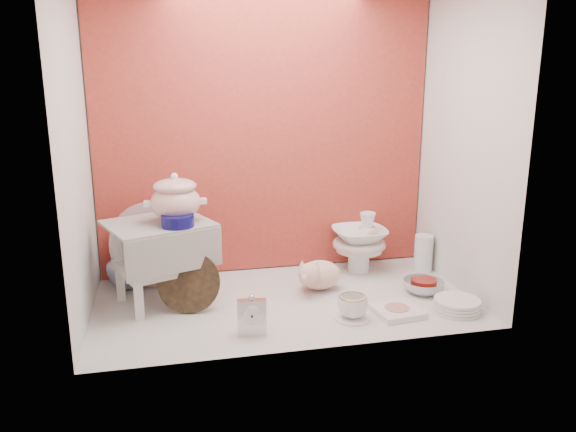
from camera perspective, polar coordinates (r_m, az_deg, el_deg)
The scene contains 17 objects.
ground at distance 2.77m, azimuth -0.32°, elevation -8.57°, with size 1.80×1.80×0.00m, color silver.
niche_shell at distance 2.73m, azimuth -1.16°, elevation 11.25°, with size 1.86×1.03×1.53m.
step_stool at distance 2.76m, azimuth -12.75°, elevation -4.60°, with size 0.45×0.39×0.40m, color silver, non-canonical shape.
soup_tureen at distance 2.67m, azimuth -11.29°, elevation 1.86°, with size 0.27×0.27×0.23m, color white, non-canonical shape.
cobalt_bowl at distance 2.61m, azimuth -11.07°, elevation -0.46°, with size 0.15×0.15×0.05m, color #0D0A51.
floral_platter at distance 2.98m, azimuth -13.66°, elevation -2.83°, with size 0.44×0.11×0.44m, color white, non-canonical shape.
blue_white_vase at distance 3.02m, azimuth -15.68°, elevation -4.60°, with size 0.24×0.24×0.25m, color white.
lacquer_tray at distance 2.64m, azimuth -9.99°, elevation -6.61°, with size 0.29×0.08×0.28m, color black, non-canonical shape.
mantel_clock at distance 2.41m, azimuth -3.66°, elevation -9.95°, with size 0.12×0.04×0.18m, color silver.
plush_pig at distance 2.88m, azimuth 3.18°, elevation -5.90°, with size 0.28×0.19×0.17m, color beige.
teacup_saucer at distance 2.59m, azimuth 6.51°, elevation -10.17°, with size 0.16×0.16×0.01m, color white.
gold_rim_teacup at distance 2.57m, azimuth 6.54°, elevation -9.00°, with size 0.13×0.13×0.10m, color white.
lattice_dish at distance 2.67m, azimuth 10.93°, elevation -9.37°, with size 0.20×0.20×0.03m, color white.
dinner_plate_stack at distance 2.76m, azimuth 16.67°, elevation -8.58°, with size 0.22×0.22×0.06m, color white.
crystal_bowl at distance 2.94m, azimuth 13.50°, elevation -6.92°, with size 0.21×0.21×0.06m, color silver.
clear_glass_vase at distance 3.22m, azimuth 13.49°, elevation -3.67°, with size 0.10×0.10×0.21m, color silver.
porcelain_tower at distance 3.13m, azimuth 7.20°, elevation -2.62°, with size 0.29×0.29×0.34m, color white, non-canonical shape.
Camera 1 is at (-0.54, -2.49, 1.09)m, focal length 35.26 mm.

